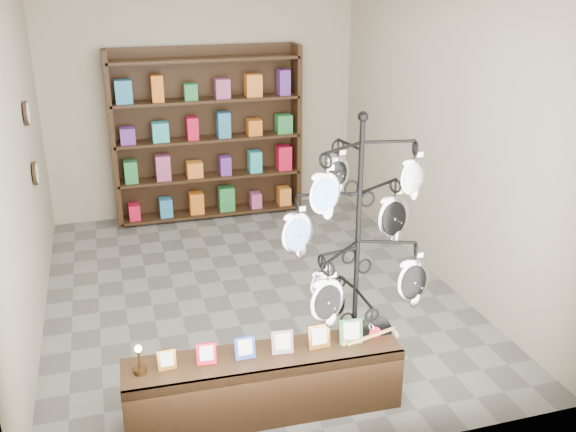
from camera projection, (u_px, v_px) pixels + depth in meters
name	position (u px, v px, depth m)	size (l,w,h in m)	color
ground	(251.00, 291.00, 6.55)	(5.00, 5.00, 0.00)	slate
room_envelope	(247.00, 112.00, 5.89)	(5.00, 5.00, 5.00)	#A9A188
display_tree	(358.00, 242.00, 4.54)	(1.13, 1.07, 2.21)	black
front_shelf	(264.00, 383.00, 4.69)	(2.02, 0.49, 0.71)	black
back_shelving	(208.00, 140.00, 8.24)	(2.42, 0.36, 2.20)	black
wall_clocks	(31.00, 144.00, 6.20)	(0.03, 0.24, 0.84)	black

